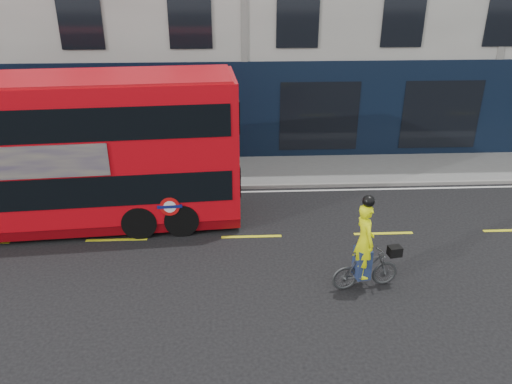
{
  "coord_description": "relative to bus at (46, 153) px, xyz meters",
  "views": [
    {
      "loc": [
        -0.48,
        -11.48,
        7.48
      ],
      "look_at": [
        0.15,
        1.8,
        1.33
      ],
      "focal_mm": 35.0,
      "sensor_mm": 36.0,
      "label": 1
    }
  ],
  "objects": [
    {
      "name": "road_edge_line",
      "position": [
        6.02,
        2.1,
        -2.35
      ],
      "size": [
        58.0,
        0.1,
        0.01
      ],
      "primitive_type": "cube",
      "color": "silver",
      "rests_on": "ground"
    },
    {
      "name": "cyclist",
      "position": [
        8.71,
        -3.78,
        -1.47
      ],
      "size": [
        1.79,
        0.79,
        2.57
      ],
      "rotation": [
        0.0,
        0.0,
        0.16
      ],
      "color": "#404344",
      "rests_on": "ground"
    },
    {
      "name": "kerb",
      "position": [
        6.02,
        2.4,
        -2.29
      ],
      "size": [
        60.0,
        0.12,
        0.13
      ],
      "primitive_type": "cube",
      "color": "gray",
      "rests_on": "ground"
    },
    {
      "name": "ground",
      "position": [
        6.02,
        -2.6,
        -2.35
      ],
      "size": [
        120.0,
        120.0,
        0.0
      ],
      "primitive_type": "plane",
      "color": "black",
      "rests_on": "ground"
    },
    {
      "name": "lane_dashes",
      "position": [
        6.02,
        -1.1,
        -2.35
      ],
      "size": [
        58.0,
        0.12,
        0.01
      ],
      "primitive_type": null,
      "color": "yellow",
      "rests_on": "ground"
    },
    {
      "name": "bus",
      "position": [
        0.0,
        0.0,
        0.0
      ],
      "size": [
        11.54,
        3.43,
        4.59
      ],
      "rotation": [
        0.0,
        0.0,
        0.08
      ],
      "color": "red",
      "rests_on": "ground"
    },
    {
      "name": "pavement",
      "position": [
        6.02,
        3.9,
        -2.29
      ],
      "size": [
        60.0,
        3.0,
        0.12
      ],
      "primitive_type": "cube",
      "color": "gray",
      "rests_on": "ground"
    }
  ]
}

